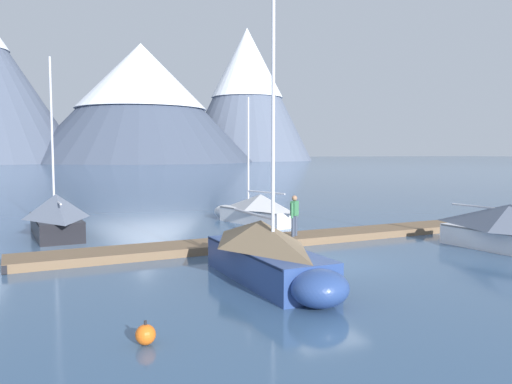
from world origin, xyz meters
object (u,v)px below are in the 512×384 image
at_px(sailboat_nearest_berth, 55,216).
at_px(person_on_dock, 294,213).
at_px(sailboat_second_berth, 269,253).
at_px(mooring_buoy_channel_marker, 146,335).
at_px(sailboat_mid_dock_port, 254,209).

xyz_separation_m(sailboat_nearest_berth, person_on_dock, (9.14, -5.83, 0.37)).
distance_m(sailboat_second_berth, mooring_buoy_channel_marker, 5.51).
xyz_separation_m(sailboat_nearest_berth, sailboat_second_berth, (5.67, -11.18, -0.05)).
bearing_deg(sailboat_second_berth, sailboat_mid_dock_port, 70.26).
height_order(person_on_dock, mooring_buoy_channel_marker, person_on_dock).
distance_m(sailboat_mid_dock_port, person_on_dock, 6.10).
bearing_deg(sailboat_second_berth, sailboat_nearest_berth, 116.91).
height_order(sailboat_mid_dock_port, mooring_buoy_channel_marker, sailboat_mid_dock_port).
relative_size(sailboat_mid_dock_port, mooring_buoy_channel_marker, 13.72).
height_order(sailboat_second_berth, mooring_buoy_channel_marker, sailboat_second_berth).
relative_size(person_on_dock, mooring_buoy_channel_marker, 3.49).
xyz_separation_m(sailboat_mid_dock_port, person_on_dock, (-0.62, -6.04, 0.51)).
relative_size(sailboat_second_berth, sailboat_mid_dock_port, 1.39).
bearing_deg(mooring_buoy_channel_marker, sailboat_second_berth, 40.31).
bearing_deg(person_on_dock, sailboat_mid_dock_port, 84.13).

